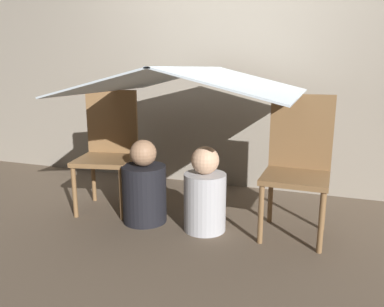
# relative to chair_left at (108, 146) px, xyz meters

# --- Properties ---
(ground_plane) EXTENTS (8.80, 8.80, 0.00)m
(ground_plane) POSITION_rel_chair_left_xyz_m (0.77, -0.18, -0.52)
(ground_plane) COLOR brown
(wall_back) EXTENTS (7.00, 0.05, 2.50)m
(wall_back) POSITION_rel_chair_left_xyz_m (0.77, 0.93, 0.73)
(wall_back) COLOR gray
(wall_back) RESTS_ON ground_plane
(chair_left) EXTENTS (0.52, 0.52, 0.98)m
(chair_left) POSITION_rel_chair_left_xyz_m (0.00, 0.00, 0.00)
(chair_left) COLOR brown
(chair_left) RESTS_ON ground_plane
(chair_right) EXTENTS (0.45, 0.45, 0.98)m
(chair_right) POSITION_rel_chair_left_xyz_m (1.52, 0.00, 0.00)
(chair_right) COLOR brown
(chair_right) RESTS_ON ground_plane
(sheet_canopy) EXTENTS (1.50, 1.43, 0.19)m
(sheet_canopy) POSITION_rel_chair_left_xyz_m (0.77, -0.09, 0.55)
(sheet_canopy) COLOR silver
(person_front) EXTENTS (0.33, 0.33, 0.64)m
(person_front) POSITION_rel_chair_left_xyz_m (0.42, -0.20, -0.26)
(person_front) COLOR black
(person_front) RESTS_ON ground_plane
(person_second) EXTENTS (0.30, 0.30, 0.62)m
(person_second) POSITION_rel_chair_left_xyz_m (0.90, -0.19, -0.26)
(person_second) COLOR #B2B2B7
(person_second) RESTS_ON ground_plane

